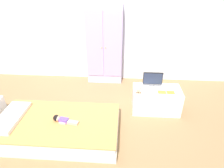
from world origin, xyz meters
TOP-DOWN VIEW (x-y plane):
  - ground_plane at (0.00, 0.00)m, footprint 10.00×10.00m
  - back_wall at (0.00, 1.57)m, footprint 6.40×0.05m
  - bed at (-0.45, -0.35)m, footprint 1.82×0.99m
  - pillow at (-1.16, -0.35)m, footprint 0.32×0.71m
  - doll at (-0.38, -0.36)m, footprint 0.39×0.15m
  - wardrobe at (0.09, 1.40)m, footprint 0.75×0.28m
  - tv_stand at (1.10, 0.36)m, footprint 0.82×0.44m
  - tv_monitor at (1.01, 0.44)m, footprint 0.33×0.10m
  - rocking_horse_toy at (0.77, 0.22)m, footprint 0.09×0.04m
  - book_yellow at (1.16, 0.27)m, footprint 0.13×0.09m
  - book_orange at (1.30, 0.27)m, footprint 0.13×0.09m

SIDE VIEW (x-z plane):
  - ground_plane at x=0.00m, z-range -0.02..0.00m
  - bed at x=-0.45m, z-range 0.00..0.25m
  - tv_stand at x=1.10m, z-range 0.00..0.43m
  - pillow at x=-1.16m, z-range 0.25..0.31m
  - doll at x=-0.38m, z-range 0.24..0.34m
  - book_yellow at x=1.16m, z-range 0.43..0.44m
  - book_orange at x=1.30m, z-range 0.43..0.44m
  - rocking_horse_toy at x=0.77m, z-range 0.43..0.54m
  - tv_monitor at x=1.01m, z-range 0.45..0.73m
  - wardrobe at x=0.09m, z-range 0.00..1.68m
  - back_wall at x=0.00m, z-range 0.00..2.70m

